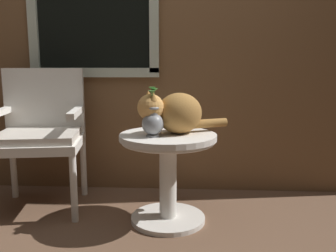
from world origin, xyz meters
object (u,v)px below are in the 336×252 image
object	(u,v)px
wicker_chair	(41,129)
pewter_vase_with_ivy	(153,121)
cat	(175,112)
wicker_side_table	(168,162)

from	to	relation	value
wicker_chair	pewter_vase_with_ivy	distance (m)	0.87
cat	pewter_vase_with_ivy	size ratio (longest dim) A/B	1.93
wicker_chair	cat	bearing A→B (deg)	-12.33
cat	pewter_vase_with_ivy	xyz separation A→B (m)	(-0.13, -0.10, -0.04)
cat	wicker_side_table	bearing A→B (deg)	-156.95
wicker_side_table	cat	size ratio (longest dim) A/B	1.07
wicker_chair	wicker_side_table	bearing A→B (deg)	-13.97
wicker_side_table	wicker_chair	distance (m)	0.93
pewter_vase_with_ivy	cat	bearing A→B (deg)	39.06
wicker_side_table	cat	distance (m)	0.31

